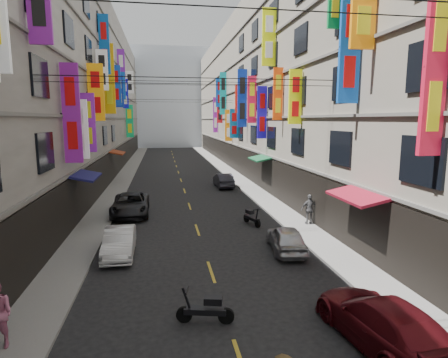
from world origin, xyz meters
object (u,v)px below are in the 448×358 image
object	(u,v)px
scooter_far_right	(252,217)
car_right_near	(383,322)
pedestrian_rfar	(310,209)
car_left_mid	(119,242)
scooter_crossing	(206,309)
car_right_far	(223,180)
car_left_far	(131,204)
car_right_mid	(286,239)

from	to	relation	value
scooter_far_right	car_right_near	world-z (taller)	car_right_near
pedestrian_rfar	car_left_mid	bearing A→B (deg)	20.11
car_left_mid	pedestrian_rfar	distance (m)	10.99
scooter_crossing	car_right_far	distance (m)	23.52
car_left_far	car_right_near	xyz separation A→B (m)	(8.00, -15.99, -0.00)
car_right_near	car_right_far	world-z (taller)	car_right_near
pedestrian_rfar	scooter_far_right	bearing A→B (deg)	-10.32
scooter_far_right	car_left_mid	world-z (taller)	car_left_mid
car_right_far	scooter_far_right	bearing A→B (deg)	86.97
scooter_far_right	car_right_mid	size ratio (longest dim) A/B	0.48
car_left_far	car_right_mid	distance (m)	11.42
scooter_crossing	car_right_mid	world-z (taller)	car_right_mid
scooter_crossing	scooter_far_right	size ratio (longest dim) A/B	1.01
scooter_far_right	car_right_far	world-z (taller)	car_right_far
car_left_far	pedestrian_rfar	size ratio (longest dim) A/B	2.86
pedestrian_rfar	scooter_crossing	bearing A→B (deg)	56.33
scooter_far_right	pedestrian_rfar	distance (m)	3.44
scooter_far_right	pedestrian_rfar	size ratio (longest dim) A/B	0.99
scooter_crossing	car_right_far	world-z (taller)	car_right_far
car_left_far	car_right_far	world-z (taller)	car_left_far
car_right_near	car_right_mid	world-z (taller)	car_right_near
car_right_near	car_right_mid	size ratio (longest dim) A/B	1.32
car_right_near	pedestrian_rfar	bearing A→B (deg)	-108.38
car_right_mid	pedestrian_rfar	distance (m)	4.80
scooter_far_right	car_right_mid	bearing A→B (deg)	79.57
car_left_mid	car_right_mid	bearing A→B (deg)	-6.39
car_right_far	car_right_mid	bearing A→B (deg)	89.24
car_right_far	car_left_mid	bearing A→B (deg)	64.17
scooter_far_right	pedestrian_rfar	bearing A→B (deg)	149.30
car_left_far	car_right_near	distance (m)	17.88
scooter_far_right	car_right_mid	distance (m)	4.74
car_left_mid	car_right_far	world-z (taller)	car_right_far
car_right_near	car_right_mid	xyz separation A→B (m)	(-0.16, 7.69, -0.08)
scooter_crossing	car_right_near	world-z (taller)	car_right_near
scooter_far_right	pedestrian_rfar	xyz separation A→B (m)	(3.30, -0.80, 0.56)
scooter_crossing	car_right_near	distance (m)	5.07
car_left_far	car_right_near	bearing A→B (deg)	-64.23
scooter_far_right	car_left_far	world-z (taller)	car_left_far
scooter_crossing	car_left_far	xyz separation A→B (m)	(-3.34, 14.02, 0.26)
scooter_crossing	car_right_near	bearing A→B (deg)	-99.79
scooter_crossing	pedestrian_rfar	size ratio (longest dim) A/B	1.01
car_left_mid	pedestrian_rfar	size ratio (longest dim) A/B	2.15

